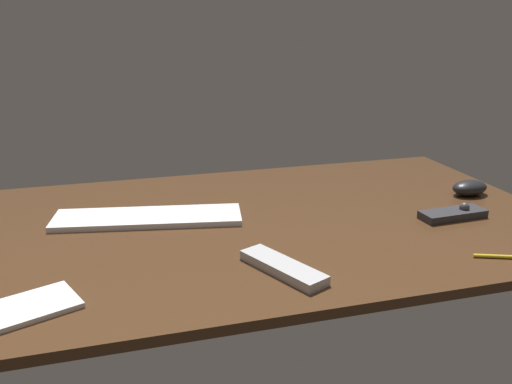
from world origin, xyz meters
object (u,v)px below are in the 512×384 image
Objects in this scene: keyboard at (148,218)px; computer_mouse at (470,188)px; notepad at (27,308)px; media_remote at (454,214)px; tv_remote at (283,267)px; pen at (509,257)px.

keyboard is 4.31× the size of computer_mouse.
computer_mouse is at bearing 16.27° from notepad.
keyboard is 2.75× the size of notepad.
media_remote is 50.53cm from tv_remote.
keyboard is at bearing 169.98° from pen.
media_remote reaches higher than keyboard.
pen is (44.89, -6.95, -0.55)cm from tv_remote.
tv_remote is (-47.99, -15.85, -0.09)cm from media_remote.
notepad is at bearing -170.02° from computer_mouse.
keyboard is 3.11× the size of pen.
notepad is at bearing -161.62° from pen.
computer_mouse reaches higher than keyboard.
media_remote reaches higher than tv_remote.
computer_mouse reaches higher than media_remote.
computer_mouse is 0.62× the size of media_remote.
media_remote is (69.60, -18.43, 0.35)cm from keyboard.
computer_mouse is 0.53× the size of tv_remote.
keyboard is at bearing 162.13° from media_remote.
tv_remote reaches higher than notepad.
computer_mouse is at bearing 91.01° from tv_remote.
notepad is (-92.65, -17.49, -0.57)cm from media_remote.
pen is (-3.10, -22.80, -0.64)cm from media_remote.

